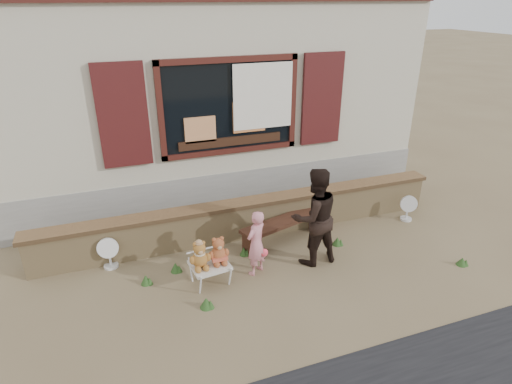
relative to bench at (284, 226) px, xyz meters
name	(u,v)px	position (x,y,z in m)	size (l,w,h in m)	color
ground	(269,265)	(-0.49, -0.60, -0.30)	(80.00, 80.00, 0.00)	brown
shopfront	(197,84)	(-0.49, 3.89, 1.70)	(8.04, 5.13, 4.00)	#A39C84
brick_wall	(248,218)	(-0.49, 0.40, 0.04)	(7.10, 0.36, 0.67)	tan
bench	(284,226)	(0.00, 0.00, 0.00)	(1.62, 0.77, 0.41)	black
folding_chair	(210,266)	(-1.46, -0.72, 0.00)	(0.58, 0.53, 0.33)	beige
teddy_bear_left	(200,254)	(-1.60, -0.74, 0.24)	(0.31, 0.27, 0.42)	brown
teddy_bear_right	(218,249)	(-1.32, -0.70, 0.24)	(0.30, 0.26, 0.42)	brown
child	(256,243)	(-0.74, -0.70, 0.22)	(0.38, 0.25, 1.03)	pink
adult	(315,217)	(0.19, -0.70, 0.48)	(0.76, 0.59, 1.56)	black
fan_left	(109,252)	(-2.81, 0.20, -0.04)	(0.33, 0.22, 0.52)	white
fan_right	(408,208)	(2.46, -0.08, -0.05)	(0.32, 0.22, 0.50)	silver
grass_tufts	(263,268)	(-0.64, -0.74, -0.22)	(4.84, 1.56, 0.16)	#2A4D1F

